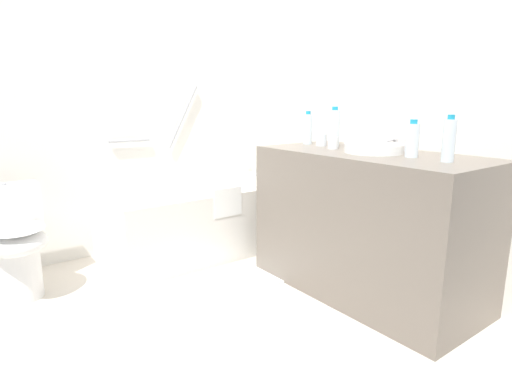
% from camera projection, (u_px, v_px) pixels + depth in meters
% --- Properties ---
extents(ground_plane, '(3.98, 3.98, 0.00)m').
position_uv_depth(ground_plane, '(164.00, 333.00, 2.07)').
color(ground_plane, beige).
extents(wall_back_tiled, '(3.38, 0.10, 2.37)m').
position_uv_depth(wall_back_tiled, '(73.00, 92.00, 2.87)').
color(wall_back_tiled, silver).
rests_on(wall_back_tiled, ground_plane).
extents(wall_right_mirror, '(0.10, 3.00, 2.37)m').
position_uv_depth(wall_right_mirror, '(375.00, 91.00, 2.72)').
color(wall_right_mirror, silver).
rests_on(wall_right_mirror, ground_plane).
extents(bathtub, '(1.41, 0.74, 1.24)m').
position_uv_depth(bathtub, '(200.00, 216.00, 3.17)').
color(bathtub, silver).
rests_on(bathtub, ground_plane).
extents(toilet, '(0.35, 0.52, 0.65)m').
position_uv_depth(toilet, '(14.00, 240.00, 2.41)').
color(toilet, white).
rests_on(toilet, ground_plane).
extents(vanity_counter, '(0.63, 1.32, 0.84)m').
position_uv_depth(vanity_counter, '(366.00, 224.00, 2.45)').
color(vanity_counter, '#6B6056').
rests_on(vanity_counter, ground_plane).
extents(sink_basin, '(0.32, 0.32, 0.05)m').
position_uv_depth(sink_basin, '(373.00, 148.00, 2.34)').
color(sink_basin, white).
rests_on(sink_basin, vanity_counter).
extents(sink_faucet, '(0.11, 0.15, 0.07)m').
position_uv_depth(sink_faucet, '(394.00, 145.00, 2.45)').
color(sink_faucet, '#B5B5BB').
rests_on(sink_faucet, vanity_counter).
extents(water_bottle_0, '(0.06, 0.06, 0.22)m').
position_uv_depth(water_bottle_0, '(449.00, 140.00, 1.97)').
color(water_bottle_0, silver).
rests_on(water_bottle_0, vanity_counter).
extents(water_bottle_1, '(0.06, 0.06, 0.22)m').
position_uv_depth(water_bottle_1, '(308.00, 129.00, 2.78)').
color(water_bottle_1, silver).
rests_on(water_bottle_1, vanity_counter).
extents(water_bottle_2, '(0.07, 0.07, 0.19)m').
position_uv_depth(water_bottle_2, '(412.00, 140.00, 2.14)').
color(water_bottle_2, silver).
rests_on(water_bottle_2, vanity_counter).
extents(water_bottle_3, '(0.07, 0.07, 0.25)m').
position_uv_depth(water_bottle_3, '(334.00, 128.00, 2.60)').
color(water_bottle_3, silver).
rests_on(water_bottle_3, vanity_counter).
extents(drinking_glass_0, '(0.06, 0.06, 0.08)m').
position_uv_depth(drinking_glass_0, '(333.00, 143.00, 2.52)').
color(drinking_glass_0, white).
rests_on(drinking_glass_0, vanity_counter).
extents(drinking_glass_1, '(0.07, 0.07, 0.08)m').
position_uv_depth(drinking_glass_1, '(321.00, 140.00, 2.68)').
color(drinking_glass_1, white).
rests_on(drinking_glass_1, vanity_counter).
extents(bath_mat, '(0.65, 0.44, 0.01)m').
position_uv_depth(bath_mat, '(229.00, 281.00, 2.65)').
color(bath_mat, white).
rests_on(bath_mat, ground_plane).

